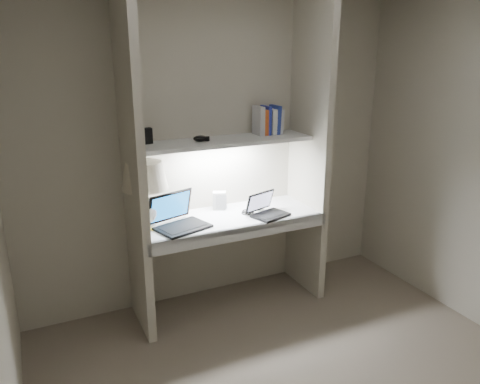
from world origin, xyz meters
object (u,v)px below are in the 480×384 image
table_lamp (145,183)px  laptop_netbook (267,210)px  speaker (219,201)px  laptop_main (178,219)px  book_row (268,121)px

table_lamp → laptop_netbook: size_ratio=1.45×
laptop_netbook → speaker: 0.41m
laptop_main → table_lamp: bearing=134.7°
table_lamp → speaker: 0.70m
laptop_netbook → speaker: (-0.28, 0.29, 0.03)m
table_lamp → speaker: size_ratio=3.33×
laptop_main → laptop_netbook: laptop_main is taller
speaker → book_row: size_ratio=0.64×
book_row → speaker: bearing=177.4°
book_row → table_lamp: bearing=-174.6°
table_lamp → book_row: size_ratio=2.14×
table_lamp → laptop_netbook: (0.92, -0.17, -0.29)m
laptop_netbook → book_row: bearing=43.9°
laptop_main → speaker: size_ratio=3.05×
table_lamp → book_row: bearing=5.4°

